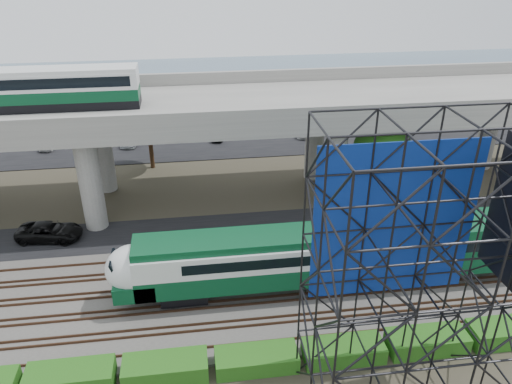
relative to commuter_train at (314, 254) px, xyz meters
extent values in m
plane|color=#474233|center=(-5.70, -2.00, -2.88)|extent=(140.00, 140.00, 0.00)
cube|color=slate|center=(-5.70, 0.00, -2.78)|extent=(90.00, 12.00, 0.20)
cube|color=black|center=(-5.70, 8.50, -2.84)|extent=(90.00, 5.00, 0.08)
cube|color=black|center=(-5.70, 32.00, -2.84)|extent=(90.00, 18.00, 0.08)
cube|color=#42556E|center=(-5.70, 54.00, -2.87)|extent=(140.00, 40.00, 0.03)
cube|color=#472D1E|center=(-5.70, -4.72, -2.60)|extent=(90.00, 0.08, 0.16)
cube|color=#472D1E|center=(-5.70, -3.28, -2.60)|extent=(90.00, 0.08, 0.16)
cube|color=#472D1E|center=(-5.70, -2.72, -2.60)|extent=(90.00, 0.08, 0.16)
cube|color=#472D1E|center=(-5.70, -1.28, -2.60)|extent=(90.00, 0.08, 0.16)
cube|color=#472D1E|center=(-5.70, -0.72, -2.60)|extent=(90.00, 0.08, 0.16)
cube|color=#472D1E|center=(-5.70, 0.72, -2.60)|extent=(90.00, 0.08, 0.16)
cube|color=#472D1E|center=(-5.70, 1.28, -2.60)|extent=(90.00, 0.08, 0.16)
cube|color=#472D1E|center=(-5.70, 2.72, -2.60)|extent=(90.00, 0.08, 0.16)
cube|color=#472D1E|center=(-5.70, 3.28, -2.60)|extent=(90.00, 0.08, 0.16)
cube|color=#472D1E|center=(-5.70, 4.72, -2.60)|extent=(90.00, 0.08, 0.16)
cube|color=black|center=(-8.62, 0.00, -2.07)|extent=(3.00, 2.20, 0.90)
cube|color=black|center=(4.38, 0.00, -2.07)|extent=(3.00, 2.20, 0.90)
cube|color=#094022|center=(-2.12, 0.00, -0.92)|extent=(19.00, 3.00, 1.40)
cube|color=silver|center=(-2.12, 0.00, 0.53)|extent=(19.00, 3.00, 1.50)
cube|color=#094022|center=(-2.12, 0.00, 1.53)|extent=(19.00, 2.60, 0.50)
cube|color=black|center=(-1.12, 0.00, 0.58)|extent=(15.00, 3.06, 0.70)
ellipsoid|color=silver|center=(-11.62, 0.00, -0.02)|extent=(3.60, 3.00, 3.20)
cube|color=#094022|center=(-11.62, 0.00, -1.07)|extent=(2.60, 3.00, 1.10)
cube|color=black|center=(-12.72, 0.00, 0.48)|extent=(0.48, 2.00, 1.09)
cube|color=#094022|center=(11.88, 0.00, 0.08)|extent=(8.00, 3.00, 3.40)
cube|color=#9E9B93|center=(-5.70, 14.00, 5.72)|extent=(80.00, 12.00, 1.20)
cube|color=#9E9B93|center=(-5.70, 8.25, 6.87)|extent=(80.00, 0.50, 1.10)
cube|color=#9E9B93|center=(-5.70, 19.75, 6.87)|extent=(80.00, 0.50, 1.10)
cylinder|color=#9E9B93|center=(-15.70, 10.50, 1.12)|extent=(1.80, 1.80, 8.00)
cylinder|color=#9E9B93|center=(-15.70, 17.50, 1.12)|extent=(1.80, 1.80, 8.00)
cube|color=#9E9B93|center=(-15.70, 14.00, 4.82)|extent=(2.40, 9.00, 0.60)
cylinder|color=#9E9B93|center=(4.30, 10.50, 1.12)|extent=(1.80, 1.80, 8.00)
cylinder|color=#9E9B93|center=(4.30, 17.50, 1.12)|extent=(1.80, 1.80, 8.00)
cube|color=#9E9B93|center=(4.30, 14.00, 4.82)|extent=(2.40, 9.00, 0.60)
cylinder|color=#9E9B93|center=(22.30, 17.50, 1.12)|extent=(1.80, 1.80, 8.00)
cube|color=black|center=(-17.46, 14.00, 6.67)|extent=(12.00, 2.50, 0.70)
cube|color=#094022|center=(-17.46, 14.00, 7.47)|extent=(12.00, 2.50, 0.90)
cube|color=silver|center=(-17.46, 14.00, 8.57)|extent=(12.00, 2.50, 1.30)
cube|color=black|center=(-17.46, 14.00, 8.62)|extent=(11.00, 2.56, 0.80)
cube|color=silver|center=(-17.46, 14.00, 9.37)|extent=(12.00, 2.40, 0.30)
cube|color=navy|center=(1.93, -6.95, 6.42)|extent=(8.10, 0.08, 8.25)
cube|color=#1A4E11|center=(-14.70, -6.30, -2.28)|extent=(4.60, 1.80, 1.20)
cube|color=#1A4E11|center=(-9.70, -6.30, -2.31)|extent=(4.60, 1.80, 1.15)
cube|color=#1A4E11|center=(-4.70, -6.30, -2.37)|extent=(4.60, 1.80, 1.03)
cube|color=#1A4E11|center=(0.30, -6.30, -2.38)|extent=(4.60, 1.80, 1.01)
cube|color=#1A4E11|center=(5.30, -6.30, -2.32)|extent=(4.60, 1.80, 1.12)
cube|color=#1A4E11|center=(10.30, -6.30, -2.28)|extent=(4.60, 1.80, 1.20)
cylinder|color=#382314|center=(8.30, 10.50, -0.48)|extent=(0.44, 0.44, 4.80)
ellipsoid|color=#1A4E11|center=(8.30, 10.50, 2.72)|extent=(4.94, 4.94, 4.18)
cylinder|color=#382314|center=(-11.70, 22.00, -0.48)|extent=(0.44, 0.44, 4.80)
ellipsoid|color=#1A4E11|center=(-11.70, 22.00, 2.72)|extent=(4.94, 4.94, 4.18)
imported|color=black|center=(-19.08, 8.93, -2.11)|extent=(5.27, 2.95, 1.39)
imported|color=white|center=(-23.41, 29.00, -2.18)|extent=(2.34, 3.91, 1.24)
imported|color=#96979D|center=(-18.15, 34.00, -2.19)|extent=(2.15, 3.89, 1.22)
imported|color=silver|center=(-14.44, 29.00, -2.17)|extent=(2.49, 4.56, 1.25)
imported|color=white|center=(-9.86, 34.00, -2.18)|extent=(2.33, 4.59, 1.24)
imported|color=black|center=(-4.35, 29.00, -2.25)|extent=(2.04, 3.47, 1.11)
imported|color=gray|center=(0.78, 34.00, -2.19)|extent=(2.11, 3.89, 1.22)
imported|color=#B8B8B8|center=(5.90, 29.00, -2.23)|extent=(2.29, 4.15, 1.14)
imported|color=#AAABB2|center=(10.46, 34.00, -2.19)|extent=(2.28, 4.50, 1.22)
camera|label=1|loc=(-7.51, -26.50, 18.65)|focal=35.00mm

